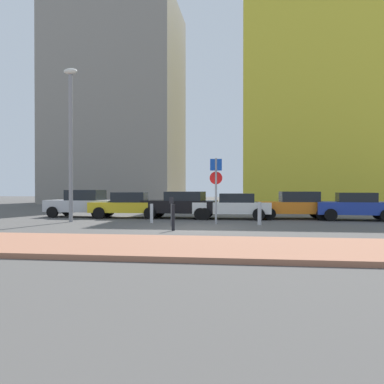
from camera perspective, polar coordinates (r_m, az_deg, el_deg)
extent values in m
plane|color=#4C4947|center=(17.37, 0.39, -5.06)|extent=(120.00, 120.00, 0.00)
cube|color=#9E664C|center=(11.53, -3.51, -7.58)|extent=(40.00, 4.18, 0.14)
cube|color=#B7BABF|center=(24.85, -15.15, -1.86)|extent=(4.00, 1.92, 0.67)
cube|color=black|center=(24.72, -14.60, -0.41)|extent=(1.97, 1.72, 0.59)
cylinder|color=black|center=(24.65, -18.87, -2.68)|extent=(0.65, 0.24, 0.64)
cylinder|color=black|center=(26.26, -17.00, -2.47)|extent=(0.65, 0.24, 0.64)
cylinder|color=black|center=(23.50, -13.08, -2.82)|extent=(0.65, 0.24, 0.64)
cylinder|color=black|center=(25.18, -11.50, -2.59)|extent=(0.65, 0.24, 0.64)
cube|color=gold|center=(23.56, -8.93, -2.10)|extent=(4.30, 1.96, 0.58)
cube|color=black|center=(23.52, -8.67, -0.72)|extent=(1.96, 1.66, 0.56)
cylinder|color=black|center=(23.14, -12.84, -2.87)|extent=(0.65, 0.26, 0.64)
cylinder|color=black|center=(24.74, -11.72, -2.65)|extent=(0.65, 0.26, 0.64)
cylinder|color=black|center=(22.48, -5.85, -2.96)|extent=(0.65, 0.26, 0.64)
cylinder|color=black|center=(24.13, -5.18, -2.72)|extent=(0.65, 0.26, 0.64)
cube|color=black|center=(22.94, -1.86, -2.03)|extent=(4.26, 2.13, 0.68)
cube|color=black|center=(22.84, -0.95, -0.56)|extent=(2.16, 1.83, 0.49)
cylinder|color=black|center=(22.47, -5.91, -2.96)|extent=(0.65, 0.27, 0.64)
cylinder|color=black|center=(24.21, -4.57, -2.70)|extent=(0.65, 0.27, 0.64)
cylinder|color=black|center=(21.77, 1.17, -3.07)|extent=(0.65, 0.27, 0.64)
cylinder|color=black|center=(23.56, 2.01, -2.79)|extent=(0.65, 0.27, 0.64)
cube|color=white|center=(22.52, 5.59, -2.18)|extent=(4.18, 1.87, 0.60)
cube|color=black|center=(22.49, 6.30, -0.81)|extent=(1.86, 1.70, 0.47)
cylinder|color=black|center=(21.71, 1.76, -3.08)|extent=(0.64, 0.22, 0.64)
cylinder|color=black|center=(23.54, 2.21, -2.80)|extent=(0.64, 0.22, 0.64)
cylinder|color=black|center=(21.62, 9.28, -3.10)|extent=(0.64, 0.22, 0.64)
cylinder|color=black|center=(23.45, 9.13, -2.82)|extent=(0.64, 0.22, 0.64)
cube|color=orange|center=(23.19, 13.93, -2.09)|extent=(4.09, 2.02, 0.63)
cube|color=black|center=(23.21, 14.68, -0.62)|extent=(2.08, 1.79, 0.56)
cylinder|color=black|center=(22.12, 10.78, -3.02)|extent=(0.65, 0.25, 0.64)
cylinder|color=black|center=(23.96, 10.37, -2.75)|extent=(0.65, 0.25, 0.64)
cylinder|color=black|center=(22.54, 17.71, -2.97)|extent=(0.65, 0.25, 0.64)
cylinder|color=black|center=(24.35, 16.78, -2.71)|extent=(0.65, 0.25, 0.64)
cube|color=#1E389E|center=(23.16, 21.82, -2.09)|extent=(4.04, 2.00, 0.65)
cube|color=black|center=(23.14, 21.88, -0.69)|extent=(1.99, 1.72, 0.48)
cylinder|color=black|center=(22.13, 18.79, -3.04)|extent=(0.65, 0.27, 0.64)
cylinder|color=black|center=(23.84, 18.30, -2.78)|extent=(0.65, 0.27, 0.64)
cylinder|color=black|center=(24.28, 24.58, -2.75)|extent=(0.65, 0.27, 0.64)
cylinder|color=gray|center=(19.30, 3.36, 0.12)|extent=(0.10, 0.10, 3.10)
cube|color=#1447B7|center=(19.33, 3.36, 3.82)|extent=(0.55, 0.11, 0.55)
cylinder|color=red|center=(19.30, 3.36, 1.96)|extent=(0.60, 0.10, 0.60)
cylinder|color=#4C4C51|center=(18.35, -2.87, -3.17)|extent=(0.08, 0.08, 1.01)
cube|color=black|center=(18.31, -2.87, -1.15)|extent=(0.18, 0.14, 0.28)
cylinder|color=gray|center=(21.43, -16.55, 5.86)|extent=(0.20, 0.20, 7.38)
ellipsoid|color=silver|center=(22.12, -16.58, 15.82)|extent=(0.70, 0.36, 0.30)
cylinder|color=#B7B7BC|center=(19.12, 9.40, -2.96)|extent=(0.18, 0.18, 1.06)
cylinder|color=#B7B7BC|center=(19.88, -5.66, -2.99)|extent=(0.15, 0.15, 0.94)
cylinder|color=black|center=(16.32, -2.64, -3.58)|extent=(0.13, 0.13, 1.04)
cube|color=gold|center=(47.96, 17.87, 12.43)|extent=(17.22, 15.84, 23.16)
cube|color=gray|center=(49.55, -10.27, 11.87)|extent=(14.12, 12.10, 22.83)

